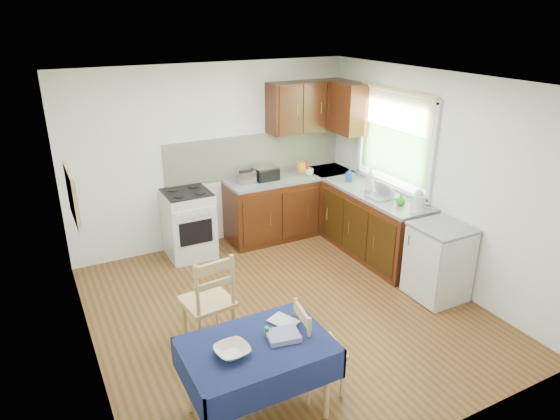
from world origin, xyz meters
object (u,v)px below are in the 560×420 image
dining_table (257,355)px  dish_rack (384,195)px  toaster (246,177)px  sandwich_press (265,173)px  chair_far (210,299)px  kettle (418,202)px  chair_near (314,346)px

dining_table → dish_rack: dish_rack is taller
toaster → sandwich_press: bearing=-13.1°
chair_far → sandwich_press: 2.65m
dining_table → toaster: toaster is taller
chair_far → kettle: (2.67, 0.12, 0.49)m
chair_far → dish_rack: 2.75m
chair_near → kettle: 2.45m
dish_rack → sandwich_press: bearing=138.1°
chair_far → chair_near: chair_far is taller
chair_far → sandwich_press: (1.61, 2.05, 0.46)m
dining_table → chair_near: (0.55, 0.04, -0.13)m
chair_far → toaster: 2.43m
dining_table → dish_rack: bearing=27.2°
toaster → dish_rack: bearing=-65.2°
kettle → chair_near: bearing=-151.7°
kettle → dish_rack: bearing=94.0°
dining_table → sandwich_press: bearing=56.2°
dining_table → kettle: (2.65, 1.16, 0.43)m
dining_table → dish_rack: size_ratio=2.95×
toaster → sandwich_press: 0.32m
chair_near → sandwich_press: 3.27m
toaster → chair_near: bearing=-124.2°
chair_far → toaster: size_ratio=4.15×
toaster → chair_far: bearing=-143.5°
sandwich_press → toaster: bearing=172.8°
dining_table → chair_near: size_ratio=1.34×
sandwich_press → dish_rack: (1.02, -1.35, -0.07)m
dining_table → kettle: size_ratio=4.17×
kettle → chair_far: bearing=-177.3°
dining_table → chair_far: bearing=84.5°
chair_far → chair_near: bearing=113.3°
dining_table → toaster: size_ratio=4.73×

